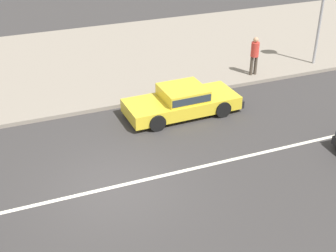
{
  "coord_description": "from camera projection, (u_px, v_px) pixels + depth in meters",
  "views": [
    {
      "loc": [
        -2.6,
        -10.62,
        8.04
      ],
      "look_at": [
        2.21,
        1.42,
        0.8
      ],
      "focal_mm": 50.0,
      "sensor_mm": 36.0,
      "label": 1
    }
  ],
  "objects": [
    {
      "name": "sedan_yellow_1",
      "position": [
        183.0,
        101.0,
        17.06
      ],
      "size": [
        4.3,
        1.87,
        1.06
      ],
      "color": "yellow",
      "rests_on": "ground"
    },
    {
      "name": "pedestrian_near_clock",
      "position": [
        255.0,
        53.0,
        19.72
      ],
      "size": [
        0.34,
        0.34,
        1.66
      ],
      "color": "#4C4238",
      "rests_on": "kerb_strip"
    },
    {
      "name": "kerb_strip",
      "position": [
        55.0,
        66.0,
        21.23
      ],
      "size": [
        68.0,
        10.0,
        0.15
      ],
      "primitive_type": "cube",
      "color": "gray",
      "rests_on": "ground"
    },
    {
      "name": "lane_centre_stripe",
      "position": [
        115.0,
        187.0,
        13.37
      ],
      "size": [
        50.4,
        0.14,
        0.01
      ],
      "primitive_type": "cube",
      "color": "silver",
      "rests_on": "ground"
    },
    {
      "name": "ground_plane",
      "position": [
        115.0,
        187.0,
        13.37
      ],
      "size": [
        160.0,
        160.0,
        0.0
      ],
      "primitive_type": "plane",
      "color": "#383535"
    },
    {
      "name": "street_clock",
      "position": [
        323.0,
        3.0,
        20.01
      ],
      "size": [
        0.69,
        0.22,
        3.64
      ],
      "color": "#9E9EA3",
      "rests_on": "kerb_strip"
    }
  ]
}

